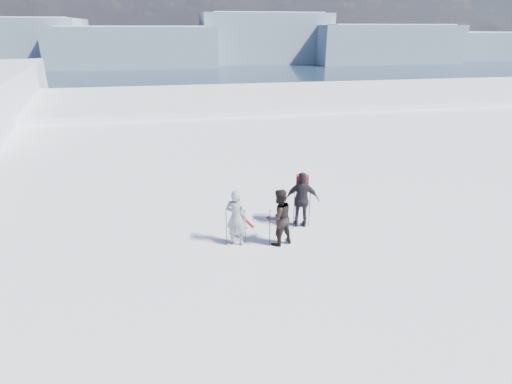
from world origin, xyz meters
TOP-DOWN VIEW (x-y plane):
  - lake_basin at (0.00, 30.00)m, footprint 820.00×820.00m
  - far_mountain_range at (29.60, 454.78)m, footprint 770.00×110.00m
  - skier_grey at (-2.22, 2.92)m, footprint 0.78×0.68m
  - skier_dark at (-0.94, 2.66)m, footprint 1.06×0.94m
  - skier_pack at (0.11, 3.70)m, footprint 1.21×0.75m
  - backpack at (0.18, 3.94)m, footprint 0.46×0.33m
  - ski_poles at (-1.02, 3.02)m, footprint 2.93×1.07m
  - skis_loose at (-1.79, 4.69)m, footprint 0.55×1.70m

SIDE VIEW (x-z plane):
  - far_mountain_range at x=29.60m, z-range -33.69..19.31m
  - lake_basin at x=0.00m, z-range -42.31..29.31m
  - skis_loose at x=-1.79m, z-range 0.00..0.03m
  - ski_poles at x=-1.02m, z-range -0.05..1.32m
  - skier_grey at x=-2.22m, z-range 0.00..1.81m
  - skier_dark at x=-0.94m, z-range 0.00..1.82m
  - skier_pack at x=0.11m, z-range 0.00..1.93m
  - backpack at x=0.18m, z-range 1.93..2.47m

